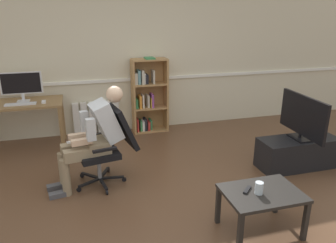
# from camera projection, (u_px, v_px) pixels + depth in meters

# --- Properties ---
(ground_plane) EXTENTS (18.00, 18.00, 0.00)m
(ground_plane) POSITION_uv_depth(u_px,v_px,m) (176.00, 205.00, 3.64)
(ground_plane) COLOR brown
(back_wall) EXTENTS (12.00, 0.13, 2.70)m
(back_wall) POSITION_uv_depth(u_px,v_px,m) (131.00, 54.00, 5.62)
(back_wall) COLOR beige
(back_wall) RESTS_ON ground_plane
(computer_desk) EXTENTS (1.15, 0.67, 0.76)m
(computer_desk) POSITION_uv_depth(u_px,v_px,m) (24.00, 109.00, 4.94)
(computer_desk) COLOR olive
(computer_desk) RESTS_ON ground_plane
(imac_monitor) EXTENTS (0.60, 0.14, 0.44)m
(imac_monitor) POSITION_uv_depth(u_px,v_px,m) (21.00, 84.00, 4.89)
(imac_monitor) COLOR silver
(imac_monitor) RESTS_ON computer_desk
(keyboard) EXTENTS (0.43, 0.12, 0.02)m
(keyboard) POSITION_uv_depth(u_px,v_px,m) (21.00, 104.00, 4.77)
(keyboard) COLOR silver
(keyboard) RESTS_ON computer_desk
(computer_mouse) EXTENTS (0.06, 0.10, 0.03)m
(computer_mouse) POSITION_uv_depth(u_px,v_px,m) (44.00, 102.00, 4.87)
(computer_mouse) COLOR white
(computer_mouse) RESTS_ON computer_desk
(bookshelf) EXTENTS (0.62, 0.29, 1.32)m
(bookshelf) POSITION_uv_depth(u_px,v_px,m) (148.00, 97.00, 5.72)
(bookshelf) COLOR #AD7F4C
(bookshelf) RESTS_ON ground_plane
(radiator) EXTENTS (0.78, 0.08, 0.58)m
(radiator) POSITION_uv_depth(u_px,v_px,m) (97.00, 118.00, 5.69)
(radiator) COLOR white
(radiator) RESTS_ON ground_plane
(office_chair) EXTENTS (0.80, 0.63, 0.97)m
(office_chair) POSITION_uv_depth(u_px,v_px,m) (110.00, 143.00, 4.01)
(office_chair) COLOR black
(office_chair) RESTS_ON ground_plane
(person_seated) EXTENTS (0.99, 0.48, 1.23)m
(person_seated) POSITION_uv_depth(u_px,v_px,m) (94.00, 135.00, 3.89)
(person_seated) COLOR #937F60
(person_seated) RESTS_ON ground_plane
(tv_stand) EXTENTS (1.10, 0.43, 0.42)m
(tv_stand) POSITION_uv_depth(u_px,v_px,m) (298.00, 153.00, 4.48)
(tv_stand) COLOR black
(tv_stand) RESTS_ON ground_plane
(tv_screen) EXTENTS (0.21, 0.93, 0.60)m
(tv_screen) POSITION_uv_depth(u_px,v_px,m) (303.00, 117.00, 4.32)
(tv_screen) COLOR black
(tv_screen) RESTS_ON tv_stand
(coffee_table) EXTENTS (0.74, 0.53, 0.44)m
(coffee_table) POSITION_uv_depth(u_px,v_px,m) (262.00, 197.00, 3.10)
(coffee_table) COLOR black
(coffee_table) RESTS_ON ground_plane
(drinking_glass) EXTENTS (0.08, 0.08, 0.12)m
(drinking_glass) POSITION_uv_depth(u_px,v_px,m) (259.00, 188.00, 3.03)
(drinking_glass) COLOR silver
(drinking_glass) RESTS_ON coffee_table
(spare_remote) EXTENTS (0.13, 0.13, 0.02)m
(spare_remote) POSITION_uv_depth(u_px,v_px,m) (247.00, 190.00, 3.10)
(spare_remote) COLOR black
(spare_remote) RESTS_ON coffee_table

